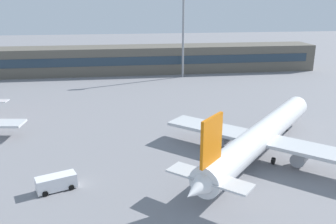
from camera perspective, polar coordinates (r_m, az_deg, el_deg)
The scene contains 5 objects.
ground_plane at distance 71.38m, azimuth -4.00°, elevation -2.47°, with size 400.00×400.00×0.00m, color gray.
terminal_building at distance 124.63m, azimuth -5.96°, elevation 8.34°, with size 128.65×12.13×9.00m.
airplane_near at distance 59.91m, azimuth 14.96°, elevation -3.48°, with size 34.62×36.68×11.54m.
service_van_white at distance 50.77m, azimuth -17.43°, elevation -10.68°, with size 5.57×3.72×2.08m.
floodlight_tower_east at distance 115.53m, azimuth 2.45°, elevation 13.34°, with size 3.20×0.80×27.54m.
Camera 1 is at (-4.40, -26.88, 24.54)m, focal length 38.08 mm.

